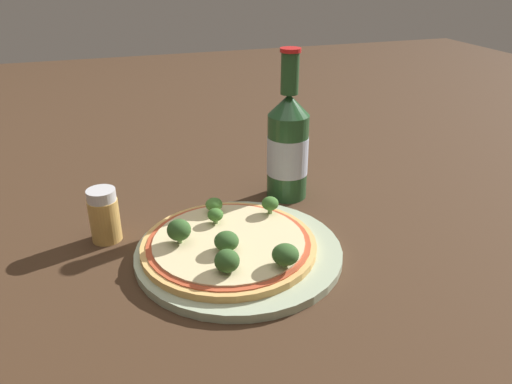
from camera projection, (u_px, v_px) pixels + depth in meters
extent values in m
plane|color=#3D2819|center=(226.00, 249.00, 0.71)|extent=(3.00, 3.00, 0.00)
cylinder|color=#A3B293|center=(239.00, 252.00, 0.69)|extent=(0.28, 0.28, 0.01)
cylinder|color=tan|center=(231.00, 245.00, 0.68)|extent=(0.24, 0.24, 0.01)
cylinder|color=#B74728|center=(230.00, 241.00, 0.68)|extent=(0.22, 0.22, 0.00)
cylinder|color=beige|center=(230.00, 241.00, 0.68)|extent=(0.21, 0.21, 0.00)
cylinder|color=#7A9E5B|center=(216.00, 210.00, 0.75)|extent=(0.01, 0.01, 0.01)
ellipsoid|color=#477A33|center=(216.00, 204.00, 0.74)|extent=(0.03, 0.03, 0.02)
cylinder|color=#7A9E5B|center=(227.00, 269.00, 0.61)|extent=(0.01, 0.01, 0.01)
ellipsoid|color=#2D5123|center=(227.00, 261.00, 0.61)|extent=(0.03, 0.03, 0.03)
cylinder|color=#7A9E5B|center=(216.00, 220.00, 0.72)|extent=(0.01, 0.01, 0.01)
ellipsoid|color=#386628|center=(215.00, 215.00, 0.71)|extent=(0.02, 0.02, 0.02)
cylinder|color=#7A9E5B|center=(227.00, 248.00, 0.65)|extent=(0.01, 0.01, 0.01)
ellipsoid|color=#2D5123|center=(226.00, 241.00, 0.65)|extent=(0.03, 0.03, 0.03)
cylinder|color=#7A9E5B|center=(285.00, 262.00, 0.62)|extent=(0.01, 0.01, 0.01)
ellipsoid|color=#2D5123|center=(285.00, 255.00, 0.62)|extent=(0.03, 0.03, 0.03)
cylinder|color=#7A9E5B|center=(270.00, 210.00, 0.74)|extent=(0.01, 0.01, 0.01)
ellipsoid|color=#386628|center=(270.00, 203.00, 0.74)|extent=(0.03, 0.03, 0.02)
cylinder|color=#7A9E5B|center=(180.00, 239.00, 0.67)|extent=(0.01, 0.01, 0.01)
ellipsoid|color=#2D5123|center=(179.00, 230.00, 0.66)|extent=(0.03, 0.03, 0.03)
cylinder|color=#234C28|center=(287.00, 157.00, 0.83)|extent=(0.07, 0.07, 0.14)
cylinder|color=#B2BCD1|center=(287.00, 155.00, 0.83)|extent=(0.07, 0.07, 0.06)
cone|color=#234C28|center=(289.00, 105.00, 0.79)|extent=(0.07, 0.07, 0.03)
cylinder|color=#234C28|center=(290.00, 73.00, 0.77)|extent=(0.03, 0.03, 0.06)
cylinder|color=red|center=(291.00, 50.00, 0.75)|extent=(0.03, 0.03, 0.01)
cylinder|color=tan|center=(105.00, 220.00, 0.72)|extent=(0.04, 0.04, 0.06)
cylinder|color=silver|center=(101.00, 195.00, 0.70)|extent=(0.04, 0.04, 0.02)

